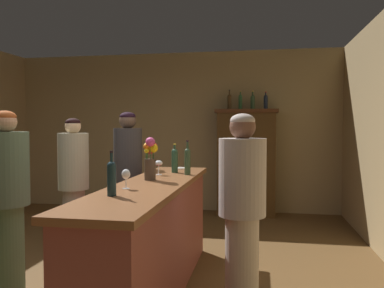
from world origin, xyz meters
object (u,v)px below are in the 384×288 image
at_px(wine_bottle_pinot, 187,160).
at_px(wine_bottle_merlot, 112,177).
at_px(wine_glass_front, 159,164).
at_px(display_bottle_midright, 266,101).
at_px(patron_in_navy, 7,196).
at_px(cheese_plate, 180,168).
at_px(bartender, 242,206).
at_px(display_cabinet, 246,160).
at_px(flower_arrangement, 150,157).
at_px(display_bottle_left, 229,101).
at_px(display_bottle_center, 253,101).
at_px(bar_counter, 152,239).
at_px(wine_glass_mid, 126,175).
at_px(display_bottle_midleft, 240,101).
at_px(wine_bottle_chardonnay, 175,159).
at_px(patron_redhead, 128,174).
at_px(patron_by_cabinet, 74,183).

relative_size(wine_bottle_pinot, wine_bottle_merlot, 1.10).
height_order(wine_glass_front, display_bottle_midright, display_bottle_midright).
bearing_deg(patron_in_navy, cheese_plate, 51.69).
distance_m(wine_bottle_pinot, bartender, 1.10).
height_order(display_cabinet, bartender, display_cabinet).
bearing_deg(flower_arrangement, display_bottle_left, 81.45).
xyz_separation_m(display_bottle_center, display_bottle_midright, (0.21, -0.00, -0.00)).
xyz_separation_m(wine_bottle_merlot, flower_arrangement, (0.04, 0.84, 0.08)).
bearing_deg(patron_in_navy, bar_counter, 13.99).
height_order(wine_bottle_pinot, wine_glass_mid, wine_bottle_pinot).
height_order(wine_bottle_pinot, wine_glass_front, wine_bottle_pinot).
height_order(display_bottle_left, bartender, display_bottle_left).
relative_size(wine_bottle_pinot, wine_glass_mid, 2.27).
bearing_deg(display_bottle_midleft, display_bottle_left, 180.00).
bearing_deg(wine_glass_mid, cheese_plate, 85.80).
relative_size(display_cabinet, wine_bottle_chardonnay, 5.69).
relative_size(bar_counter, display_cabinet, 1.51).
bearing_deg(patron_in_navy, patron_redhead, 69.15).
distance_m(wine_glass_mid, display_bottle_left, 3.77).
distance_m(bar_counter, display_bottle_midright, 3.73).
distance_m(wine_glass_mid, patron_in_navy, 1.14).
bearing_deg(wine_glass_front, bar_counter, -80.90).
height_order(wine_glass_mid, display_bottle_midleft, display_bottle_midleft).
xyz_separation_m(wine_glass_front, wine_glass_mid, (-0.02, -0.91, -0.00)).
bearing_deg(wine_bottle_pinot, display_bottle_left, 85.53).
height_order(wine_bottle_chardonnay, patron_redhead, patron_redhead).
bearing_deg(wine_bottle_chardonnay, patron_in_navy, -139.90).
distance_m(wine_bottle_merlot, wine_glass_mid, 0.32).
distance_m(wine_bottle_merlot, display_bottle_center, 4.13).
bearing_deg(patron_redhead, cheese_plate, 58.92).
bearing_deg(display_bottle_center, wine_glass_mid, -103.92).
bearing_deg(display_cabinet, wine_bottle_merlot, -101.40).
xyz_separation_m(wine_bottle_pinot, display_bottle_midright, (0.81, 2.67, 0.76)).
bearing_deg(display_bottle_center, wine_glass_front, -107.86).
bearing_deg(bar_counter, patron_redhead, 118.47).
height_order(bar_counter, wine_bottle_chardonnay, wine_bottle_chardonnay).
xyz_separation_m(wine_glass_mid, patron_by_cabinet, (-0.97, 1.02, -0.24)).
xyz_separation_m(wine_bottle_merlot, bartender, (0.90, 0.41, -0.26)).
bearing_deg(display_bottle_center, cheese_plate, -110.42).
distance_m(cheese_plate, patron_in_navy, 1.89).
height_order(bar_counter, display_bottle_center, display_bottle_center).
bearing_deg(patron_in_navy, display_bottle_center, 62.65).
distance_m(flower_arrangement, display_bottle_midleft, 3.26).
relative_size(bar_counter, wine_glass_front, 18.03).
xyz_separation_m(wine_bottle_merlot, cheese_plate, (0.10, 1.83, -0.13)).
distance_m(wine_bottle_pinot, patron_by_cabinet, 1.31).
height_order(display_bottle_center, patron_in_navy, display_bottle_center).
height_order(display_cabinet, patron_in_navy, display_cabinet).
distance_m(wine_bottle_chardonnay, display_bottle_center, 2.73).
xyz_separation_m(bar_counter, display_bottle_midright, (1.00, 3.30, 1.41)).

